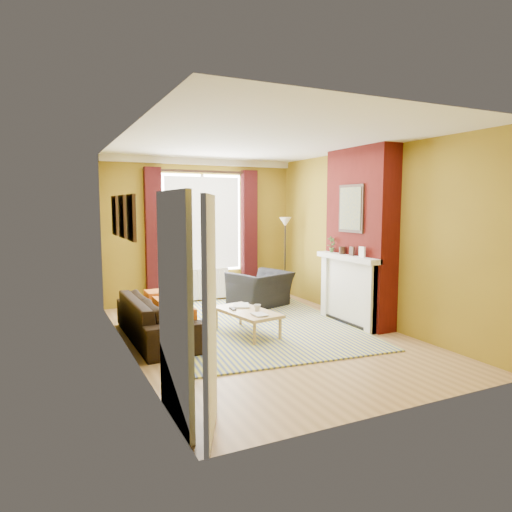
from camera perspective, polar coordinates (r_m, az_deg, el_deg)
name	(u,v)px	position (r m, az deg, el deg)	size (l,w,h in m)	color
ground	(263,335)	(6.79, 0.92, -9.90)	(5.50, 5.50, 0.00)	olive
room_walls	(292,239)	(7.08, 4.48, 2.11)	(3.82, 5.54, 2.83)	olive
striped_rug	(253,324)	(7.38, -0.42, -8.49)	(3.19, 4.17, 0.02)	#33458C
sofa	(159,318)	(6.71, -12.09, -7.55)	(2.08, 0.81, 0.61)	black
armchair	(260,289)	(8.58, 0.52, -4.19)	(1.02, 0.89, 0.66)	black
coffee_table	(247,313)	(6.73, -1.14, -7.14)	(0.75, 1.19, 0.37)	tan
wicker_stool	(242,293)	(8.69, -1.72, -4.69)	(0.48, 0.48, 0.47)	#9D7244
floor_lamp	(285,235)	(9.16, 3.68, 2.66)	(0.26, 0.26, 1.66)	black
book_a	(254,315)	(6.38, -0.29, -7.42)	(0.18, 0.24, 0.02)	#999999
book_b	(233,306)	(6.98, -2.85, -6.22)	(0.24, 0.32, 0.02)	#999999
mug	(257,308)	(6.66, 0.14, -6.50)	(0.10, 0.10, 0.10)	#999999
tv_remote	(233,309)	(6.78, -2.95, -6.60)	(0.06, 0.18, 0.02)	#242427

